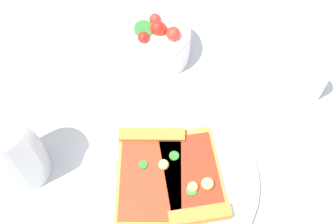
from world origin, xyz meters
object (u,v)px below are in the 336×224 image
at_px(plate, 167,181).
at_px(pizza_slice_far, 151,170).
at_px(pizza_slice_near, 193,183).
at_px(salad_bowl, 157,41).
at_px(pepper_shaker, 316,81).
at_px(soda_glass, 13,151).

relative_size(plate, pizza_slice_far, 1.46).
bearing_deg(pizza_slice_far, plate, 125.24).
relative_size(plate, pizza_slice_near, 1.61).
height_order(pizza_slice_near, salad_bowl, salad_bowl).
distance_m(plate, pepper_shaker, 0.29).
height_order(plate, pizza_slice_near, pizza_slice_near).
bearing_deg(salad_bowl, pepper_shaker, 135.07).
xyz_separation_m(pizza_slice_near, pizza_slice_far, (0.05, -0.04, -0.00)).
bearing_deg(pepper_shaker, pizza_slice_near, 12.53).
height_order(plate, pepper_shaker, pepper_shaker).
xyz_separation_m(pizza_slice_far, salad_bowl, (-0.11, -0.20, 0.02)).
xyz_separation_m(plate, pepper_shaker, (-0.28, -0.03, 0.03)).
relative_size(salad_bowl, soda_glass, 0.82).
bearing_deg(soda_glass, plate, 147.01).
height_order(pizza_slice_near, pizza_slice_far, pizza_slice_near).
bearing_deg(soda_glass, pepper_shaker, 169.64).
relative_size(pizza_slice_far, pepper_shaker, 2.36).
relative_size(pizza_slice_near, soda_glass, 1.18).
bearing_deg(pizza_slice_near, plate, -37.82).
distance_m(pizza_slice_near, pepper_shaker, 0.26).
height_order(plate, salad_bowl, salad_bowl).
bearing_deg(pizza_slice_far, soda_glass, -30.03).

